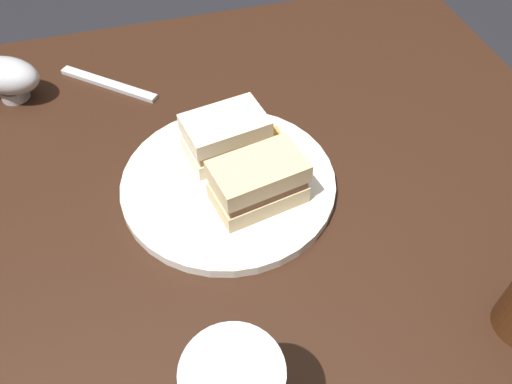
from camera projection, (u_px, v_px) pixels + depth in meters
The scene contains 11 objects.
dining_table at pixel (277, 347), 0.93m from camera, with size 1.06×0.95×0.71m, color black.
plate at pixel (228, 183), 0.70m from camera, with size 0.29×0.29×0.01m, color silver.
sandwich_half_left at pixel (258, 182), 0.64m from camera, with size 0.09×0.12×0.07m.
sandwich_half_right at pixel (226, 136), 0.70m from camera, with size 0.09×0.12×0.06m.
potato_wedge_front at pixel (253, 184), 0.67m from camera, with size 0.04×0.02×0.02m, color gold.
potato_wedge_middle at pixel (257, 152), 0.71m from camera, with size 0.04×0.02×0.02m, color gold.
potato_wedge_back at pixel (275, 143), 0.72m from camera, with size 0.04×0.02×0.02m, color gold.
potato_wedge_left_edge at pixel (273, 160), 0.70m from camera, with size 0.05×0.02×0.02m, color gold.
potato_wedge_right_edge at pixel (274, 188), 0.67m from camera, with size 0.04×0.02×0.02m, color #B77F33.
gravy_boat at pixel (6, 76), 0.79m from camera, with size 0.11×0.12×0.07m.
fork at pixel (108, 84), 0.84m from camera, with size 0.18×0.02×0.01m, color silver.
Camera 1 is at (0.37, -0.14, 1.24)m, focal length 36.25 mm.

